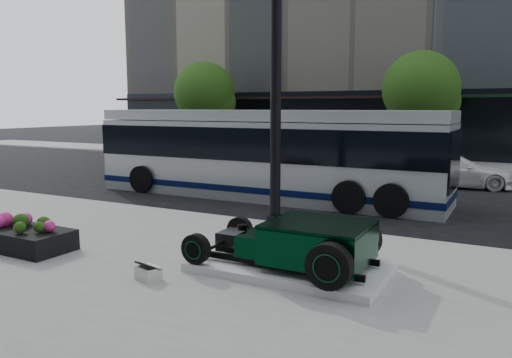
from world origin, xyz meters
The scene contains 10 objects.
ground centered at (0.00, 0.00, 0.00)m, with size 120.00×120.00×0.00m, color black.
sidewalk_far centered at (0.00, 14.00, 0.06)m, with size 70.00×4.00×0.12m, color gray.
street_trees centered at (1.15, 13.07, 3.77)m, with size 29.80×3.80×5.70m.
display_plinth centered at (2.11, -5.41, 0.20)m, with size 3.40×1.80×0.15m, color silver.
hot_rod centered at (2.44, -5.41, 0.70)m, with size 3.22×2.00×0.81m.
info_plaque centered at (0.16, -6.90, 0.24)m, with size 0.46×0.39×0.31m.
lamppost centered at (0.28, -2.20, 4.14)m, with size 0.48×0.48×8.70m.
flower_planter centered at (-3.33, -6.66, 0.37)m, with size 2.11×1.07×0.68m.
transit_bus centered at (-2.02, 1.68, 1.49)m, with size 12.12×2.88×2.92m.
white_sedan centered at (3.43, 6.93, 0.61)m, with size 1.72×4.22×1.22m, color white.
Camera 1 is at (5.60, -13.23, 3.02)m, focal length 35.00 mm.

